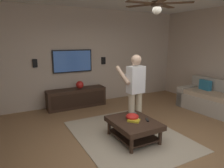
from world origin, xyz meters
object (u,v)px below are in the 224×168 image
(remote_grey, at_px, (133,113))
(wall_speaker_right, at_px, (35,63))
(remote_black, at_px, (147,120))
(wall_speaker_left, at_px, (103,61))
(vase_round, at_px, (80,85))
(remote_white, at_px, (138,119))
(couch, at_px, (216,101))
(bowl, at_px, (132,117))
(person_standing, at_px, (135,87))
(coffee_table, at_px, (133,126))
(ceiling_fan, at_px, (157,5))
(tv, at_px, (73,61))
(book, at_px, (134,121))
(media_console, at_px, (77,98))

(remote_grey, height_order, wall_speaker_right, wall_speaker_right)
(remote_black, xyz_separation_m, wall_speaker_left, (2.84, -0.43, 0.88))
(remote_grey, distance_m, vase_round, 2.20)
(remote_white, relative_size, wall_speaker_left, 0.68)
(couch, bearing_deg, bowl, 0.67)
(person_standing, distance_m, bowl, 0.69)
(wall_speaker_right, bearing_deg, coffee_table, -153.12)
(remote_white, xyz_separation_m, remote_grey, (0.33, -0.10, 0.00))
(coffee_table, relative_size, ceiling_fan, 0.85)
(bowl, bearing_deg, remote_grey, -36.32)
(remote_white, bearing_deg, vase_round, 30.14)
(tv, height_order, book, tv)
(person_standing, bearing_deg, media_console, 14.15)
(book, height_order, wall_speaker_right, wall_speaker_right)
(media_console, height_order, tv, tv)
(person_standing, xyz_separation_m, ceiling_fan, (-0.63, 0.02, 1.59))
(vase_round, height_order, ceiling_fan, ceiling_fan)
(remote_white, relative_size, wall_speaker_right, 0.68)
(coffee_table, height_order, book, book)
(coffee_table, relative_size, bowl, 3.88)
(tv, relative_size, person_standing, 0.71)
(remote_grey, relative_size, wall_speaker_left, 0.68)
(wall_speaker_right, bearing_deg, ceiling_fan, -149.67)
(book, bearing_deg, remote_black, 31.35)
(book, bearing_deg, person_standing, 103.24)
(wall_speaker_left, bearing_deg, media_console, 104.13)
(vase_round, bearing_deg, book, -175.32)
(bowl, bearing_deg, tv, 7.55)
(person_standing, relative_size, wall_speaker_right, 7.45)
(couch, height_order, remote_grey, couch)
(remote_white, bearing_deg, wall_speaker_left, 10.92)
(remote_grey, bearing_deg, ceiling_fan, 113.11)
(wall_speaker_right, bearing_deg, media_console, -103.70)
(couch, distance_m, remote_black, 2.65)
(media_console, height_order, remote_black, media_console)
(wall_speaker_right, bearing_deg, remote_black, -150.35)
(bowl, relative_size, wall_speaker_right, 1.17)
(media_console, height_order, ceiling_fan, ceiling_fan)
(coffee_table, bearing_deg, couch, -84.73)
(bowl, bearing_deg, ceiling_fan, -128.35)
(couch, height_order, book, couch)
(couch, xyz_separation_m, ceiling_fan, (-0.44, 2.55, 2.21))
(coffee_table, xyz_separation_m, wall_speaker_right, (2.72, 1.38, 1.03))
(person_standing, relative_size, ceiling_fan, 1.39)
(remote_white, xyz_separation_m, wall_speaker_left, (2.74, -0.58, 0.88))
(tv, xyz_separation_m, wall_speaker_left, (0.01, -1.01, -0.04))
(remote_white, bearing_deg, book, 120.92)
(bowl, xyz_separation_m, remote_grey, (0.25, -0.18, -0.05))
(remote_white, xyz_separation_m, remote_black, (-0.10, -0.14, 0.00))
(coffee_table, relative_size, remote_black, 6.67)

